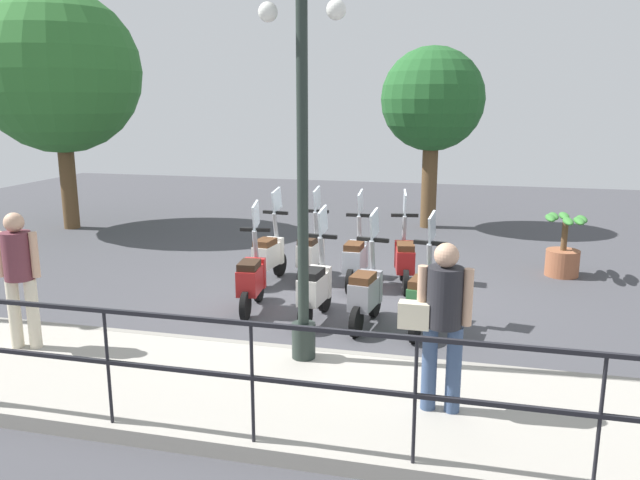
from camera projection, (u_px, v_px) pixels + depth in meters
ground_plane at (349, 304)px, 9.27m from camera, size 28.00×28.00×0.00m
promenade_walkway at (289, 394)px, 6.26m from camera, size 2.20×20.00×0.15m
fence_railing at (252, 359)px, 5.09m from camera, size 0.04×16.03×1.07m
lamp_post_near at (303, 193)px, 6.56m from camera, size 0.26×0.90×4.18m
pedestrian_with_bag at (441, 315)px, 5.59m from camera, size 0.33×0.65×1.59m
pedestrian_distant at (19, 270)px, 7.05m from camera, size 0.37×0.48×1.59m
tree_large at (59, 72)px, 13.94m from camera, size 3.63×3.63×5.40m
tree_distant at (432, 101)px, 14.20m from camera, size 2.36×2.36×4.16m
potted_palm at (563, 250)px, 10.65m from camera, size 1.06×0.66×1.05m
scooter_near_0 at (424, 296)px, 8.05m from camera, size 1.23×0.46×1.54m
scooter_near_1 at (366, 292)px, 8.24m from camera, size 1.23×0.45×1.54m
scooter_near_2 at (315, 287)px, 8.45m from camera, size 1.23×0.44×1.54m
scooter_near_3 at (252, 278)px, 8.87m from camera, size 1.23×0.44×1.54m
scooter_far_0 at (405, 258)px, 9.97m from camera, size 1.23×0.47×1.54m
scooter_far_1 at (356, 258)px, 9.99m from camera, size 1.23×0.44×1.54m
scooter_far_2 at (311, 252)px, 10.37m from camera, size 1.23×0.44×1.54m
scooter_far_3 at (269, 254)px, 10.24m from camera, size 1.23×0.44×1.54m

